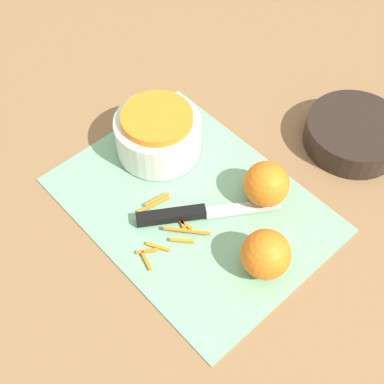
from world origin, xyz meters
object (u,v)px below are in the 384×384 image
Objects in this scene: bowl_dark at (354,133)px; knife at (185,214)px; orange_left at (266,184)px; orange_right at (266,254)px; bowl_speckled at (158,133)px.

bowl_dark is 0.83× the size of knife.
orange_left reaches higher than knife.
orange_left is 0.13m from orange_right.
orange_right is (0.29, -0.04, -0.00)m from bowl_speckled.
bowl_speckled reaches higher than orange_left.
orange_right reaches higher than bowl_dark.
orange_right reaches higher than knife.
knife is 0.15m from orange_right.
knife is (-0.08, -0.33, -0.01)m from bowl_dark.
bowl_dark is 2.31× the size of orange_left.
orange_right is at bearing -77.38° from bowl_dark.
bowl_dark is 2.30× the size of orange_right.
bowl_dark is at bearing 19.81° from knife.
bowl_dark is 0.21m from orange_left.
bowl_speckled is 1.97× the size of orange_right.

